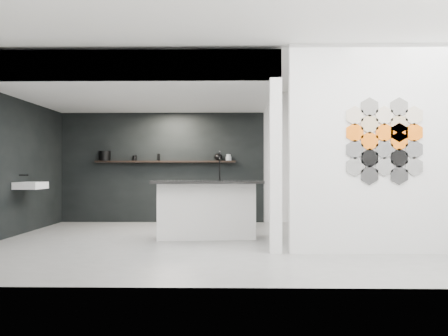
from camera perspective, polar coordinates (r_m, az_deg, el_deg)
floor at (r=7.80m, az=-0.78°, el=-8.51°), size 7.00×6.00×0.01m
partition_panel at (r=7.00m, az=17.46°, el=2.10°), size 2.45×0.15×2.80m
bay_clad_back at (r=10.80m, az=-7.18°, el=0.06°), size 4.40×0.04×2.35m
bay_clad_left at (r=9.48m, az=-22.04°, el=0.13°), size 0.04×4.00×2.35m
bulkhead at (r=8.97m, az=-9.00°, el=8.96°), size 4.40×4.00×0.40m
corner_column at (r=6.74m, az=5.92°, el=0.27°), size 0.16×0.16×2.35m
fascia_beam at (r=7.12m, az=-11.77°, el=11.39°), size 4.40×0.16×0.40m
wall_basin at (r=9.21m, az=-21.22°, el=-1.88°), size 0.40×0.60×0.12m
display_shelf at (r=10.68m, az=-6.73°, el=0.74°), size 3.00×0.15×0.04m
kitchen_island at (r=8.18m, az=-2.13°, el=-4.66°), size 1.87×1.02×1.44m
stockpot at (r=10.94m, az=-13.48°, el=1.36°), size 0.29×0.29×0.20m
kettle at (r=10.59m, az=-0.66°, el=1.27°), size 0.22×0.22×0.15m
glass_bowl at (r=10.58m, az=0.53°, el=1.09°), size 0.13×0.13×0.09m
glass_vase at (r=10.58m, az=0.53°, el=1.22°), size 0.13×0.13×0.13m
bottle_dark at (r=10.70m, az=-7.48°, el=1.23°), size 0.06×0.06×0.15m
utensil_cup at (r=10.79m, az=-10.19°, el=1.13°), size 0.11×0.11×0.11m
hex_tile_cluster at (r=6.94m, az=17.92°, el=2.99°), size 1.04×0.02×1.16m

